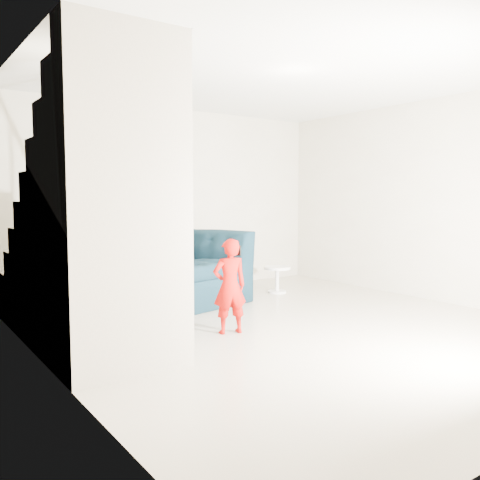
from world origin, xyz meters
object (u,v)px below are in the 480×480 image
Objects in this scene: armchair at (184,268)px; side_table at (277,275)px; toddler at (230,286)px; staircase at (89,245)px.

armchair reaches higher than side_table.
side_table is (1.80, 1.44, -0.23)m from toddler.
staircase reaches higher than side_table.
staircase is at bearing -156.94° from armchair.
staircase is at bearing -160.79° from side_table.
armchair is 0.40× the size of staircase.
toddler reaches higher than side_table.
toddler is 1.44m from staircase.
side_table is at bearing -127.53° from toddler.
side_table is 3.37m from staircase.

